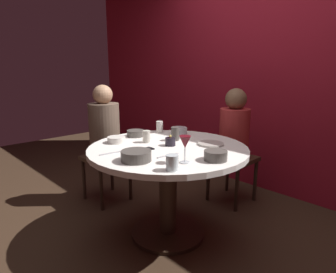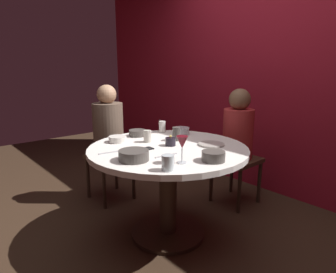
# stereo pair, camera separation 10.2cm
# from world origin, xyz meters

# --- Properties ---
(ground_plane) EXTENTS (8.00, 8.00, 0.00)m
(ground_plane) POSITION_xyz_m (0.00, 0.00, 0.00)
(ground_plane) COLOR #382619
(back_wall) EXTENTS (6.00, 0.10, 2.60)m
(back_wall) POSITION_xyz_m (0.00, 1.48, 1.30)
(back_wall) COLOR maroon
(back_wall) RESTS_ON ground
(dining_table) EXTENTS (1.22, 1.22, 0.75)m
(dining_table) POSITION_xyz_m (0.00, 0.00, 0.57)
(dining_table) COLOR white
(dining_table) RESTS_ON ground
(seated_diner_left) EXTENTS (0.40, 0.40, 1.18)m
(seated_diner_left) POSITION_xyz_m (-0.91, 0.00, 0.73)
(seated_diner_left) COLOR #3F2D1E
(seated_diner_left) RESTS_ON ground
(seated_diner_back) EXTENTS (0.40, 0.40, 1.15)m
(seated_diner_back) POSITION_xyz_m (0.00, 0.90, 0.71)
(seated_diner_back) COLOR #3F2D1E
(seated_diner_back) RESTS_ON ground
(candle_holder) EXTENTS (0.08, 0.08, 0.08)m
(candle_holder) POSITION_xyz_m (-0.01, 0.04, 0.78)
(candle_holder) COLOR black
(candle_holder) RESTS_ON dining_table
(wine_glass) EXTENTS (0.08, 0.08, 0.18)m
(wine_glass) POSITION_xyz_m (0.36, -0.19, 0.87)
(wine_glass) COLOR silver
(wine_glass) RESTS_ON dining_table
(dinner_plate) EXTENTS (0.21, 0.21, 0.01)m
(dinner_plate) POSITION_xyz_m (0.19, 0.28, 0.75)
(dinner_plate) COLOR #B2ADA3
(dinner_plate) RESTS_ON dining_table
(cell_phone) EXTENTS (0.08, 0.15, 0.01)m
(cell_phone) POSITION_xyz_m (-0.05, -0.19, 0.75)
(cell_phone) COLOR black
(cell_phone) RESTS_ON dining_table
(bowl_serving_large) EXTENTS (0.15, 0.15, 0.06)m
(bowl_serving_large) POSITION_xyz_m (-0.24, 0.37, 0.78)
(bowl_serving_large) COLOR #B7B7BC
(bowl_serving_large) RESTS_ON dining_table
(bowl_salad_center) EXTENTS (0.15, 0.15, 0.05)m
(bowl_salad_center) POSITION_xyz_m (-0.45, 0.03, 0.77)
(bowl_salad_center) COLOR #4C4742
(bowl_salad_center) RESTS_ON dining_table
(bowl_small_white) EXTENTS (0.20, 0.20, 0.07)m
(bowl_small_white) POSITION_xyz_m (0.11, -0.39, 0.78)
(bowl_small_white) COLOR #4C4742
(bowl_small_white) RESTS_ON dining_table
(bowl_sauce_side) EXTENTS (0.15, 0.15, 0.07)m
(bowl_sauce_side) POSITION_xyz_m (0.46, -0.01, 0.78)
(bowl_sauce_side) COLOR #4C4742
(bowl_sauce_side) RESTS_ON dining_table
(bowl_rice_portion) EXTENTS (0.14, 0.14, 0.05)m
(bowl_rice_portion) POSITION_xyz_m (-0.38, -0.22, 0.77)
(bowl_rice_portion) COLOR silver
(bowl_rice_portion) RESTS_ON dining_table
(cup_near_candle) EXTENTS (0.07, 0.07, 0.11)m
(cup_near_candle) POSITION_xyz_m (-0.10, 0.18, 0.80)
(cup_near_candle) COLOR #4C4742
(cup_near_candle) RESTS_ON dining_table
(cup_by_left_diner) EXTENTS (0.08, 0.08, 0.09)m
(cup_by_left_diner) POSITION_xyz_m (0.40, -0.35, 0.79)
(cup_by_left_diner) COLOR silver
(cup_by_left_diner) RESTS_ON dining_table
(cup_by_right_diner) EXTENTS (0.06, 0.06, 0.11)m
(cup_by_right_diner) POSITION_xyz_m (-0.42, 0.29, 0.80)
(cup_by_right_diner) COLOR silver
(cup_by_right_diner) RESTS_ON dining_table
(cup_center_front) EXTENTS (0.06, 0.06, 0.10)m
(cup_center_front) POSITION_xyz_m (-0.22, -0.03, 0.79)
(cup_center_front) COLOR beige
(cup_center_front) RESTS_ON dining_table
(fork_near_plate) EXTENTS (0.04, 0.18, 0.01)m
(fork_near_plate) POSITION_xyz_m (0.18, -0.17, 0.75)
(fork_near_plate) COLOR #B7B7BC
(fork_near_plate) RESTS_ON dining_table
(knife_near_plate) EXTENTS (0.05, 0.18, 0.01)m
(knife_near_plate) POSITION_xyz_m (-0.14, -0.42, 0.75)
(knife_near_plate) COLOR #B7B7BC
(knife_near_plate) RESTS_ON dining_table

